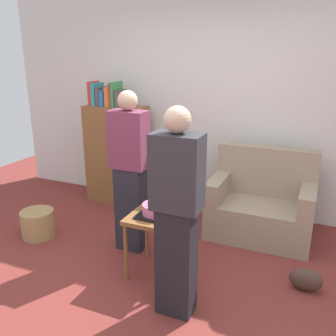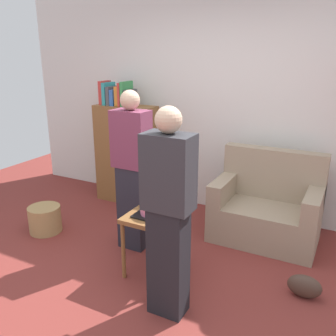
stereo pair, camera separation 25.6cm
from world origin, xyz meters
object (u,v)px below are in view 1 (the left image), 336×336
object	(u,v)px
bookshelf	(117,152)
person_holding_cake	(177,215)
side_table	(157,224)
handbag	(306,280)
person_blowing_candles	(130,172)
wicker_basket	(38,224)
birthday_cake	(157,210)
couch	(261,206)

from	to	relation	value
bookshelf	person_holding_cake	size ratio (longest dim) A/B	0.99
side_table	handbag	xyz separation A→B (m)	(1.28, 0.26, -0.40)
side_table	person_blowing_candles	world-z (taller)	person_blowing_candles
wicker_basket	birthday_cake	bearing A→B (deg)	-4.58
bookshelf	side_table	world-z (taller)	bookshelf
person_holding_cake	wicker_basket	size ratio (longest dim) A/B	4.53
couch	bookshelf	size ratio (longest dim) A/B	0.68
side_table	person_holding_cake	distance (m)	0.64
bookshelf	side_table	xyz separation A→B (m)	(1.21, -1.35, -0.20)
side_table	birthday_cake	bearing A→B (deg)	30.40
birthday_cake	side_table	bearing A→B (deg)	-149.60
person_blowing_candles	handbag	distance (m)	1.87
side_table	person_holding_cake	world-z (taller)	person_holding_cake
person_blowing_candles	wicker_basket	bearing A→B (deg)	173.51
birthday_cake	person_holding_cake	size ratio (longest dim) A/B	0.20
side_table	wicker_basket	xyz separation A→B (m)	(-1.51, 0.12, -0.35)
side_table	person_holding_cake	bearing A→B (deg)	-49.77
handbag	couch	bearing A→B (deg)	121.62
bookshelf	birthday_cake	distance (m)	1.81
person_blowing_candles	wicker_basket	size ratio (longest dim) A/B	4.53
person_blowing_candles	bookshelf	bearing A→B (deg)	109.75
couch	birthday_cake	bearing A→B (deg)	-122.96
person_holding_cake	handbag	distance (m)	1.36
birthday_cake	person_holding_cake	xyz separation A→B (m)	(0.35, -0.42, 0.20)
birthday_cake	person_blowing_candles	world-z (taller)	person_blowing_candles
person_holding_cake	handbag	world-z (taller)	person_holding_cake
side_table	person_blowing_candles	bearing A→B (deg)	144.07
person_blowing_candles	side_table	bearing A→B (deg)	-52.78
person_blowing_candles	wicker_basket	xyz separation A→B (m)	(-1.07, -0.20, -0.68)
bookshelf	wicker_basket	world-z (taller)	bookshelf
birthday_cake	person_holding_cake	distance (m)	0.58
person_holding_cake	handbag	xyz separation A→B (m)	(0.93, 0.68, -0.73)
wicker_basket	handbag	xyz separation A→B (m)	(2.80, 0.14, -0.05)
bookshelf	side_table	size ratio (longest dim) A/B	2.75
couch	bookshelf	world-z (taller)	bookshelf
bookshelf	person_blowing_candles	distance (m)	1.29
couch	person_blowing_candles	bearing A→B (deg)	-145.04
couch	bookshelf	bearing A→B (deg)	173.86
person_blowing_candles	birthday_cake	bearing A→B (deg)	-52.78
side_table	person_holding_cake	xyz separation A→B (m)	(0.35, -0.42, 0.34)
side_table	handbag	size ratio (longest dim) A/B	2.09
person_holding_cake	couch	bearing A→B (deg)	-107.20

